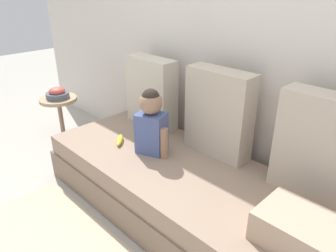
{
  "coord_description": "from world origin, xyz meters",
  "views": [
    {
      "loc": [
        1.16,
        -1.3,
        1.48
      ],
      "look_at": [
        -0.16,
        0.0,
        0.62
      ],
      "focal_mm": 34.09,
      "sensor_mm": 36.0,
      "label": 1
    }
  ],
  "objects": [
    {
      "name": "ground_plane",
      "position": [
        0.0,
        0.0,
        0.0
      ],
      "size": [
        12.0,
        12.0,
        0.0
      ],
      "primitive_type": "plane",
      "color": "#B2ADA3"
    },
    {
      "name": "back_wall",
      "position": [
        0.0,
        0.54,
        1.27
      ],
      "size": [
        5.37,
        0.1,
        2.54
      ],
      "primitive_type": "cube",
      "color": "silver",
      "rests_on": "ground"
    },
    {
      "name": "couch",
      "position": [
        0.0,
        0.0,
        0.18
      ],
      "size": [
        2.17,
        0.83,
        0.37
      ],
      "color": "#826C5B",
      "rests_on": "ground"
    },
    {
      "name": "throw_pillow_left",
      "position": [
        -0.67,
        0.31,
        0.64
      ],
      "size": [
        0.45,
        0.16,
        0.56
      ],
      "primitive_type": "cube",
      "color": "beige",
      "rests_on": "couch"
    },
    {
      "name": "throw_pillow_center",
      "position": [
        0.0,
        0.31,
        0.66
      ],
      "size": [
        0.46,
        0.16,
        0.59
      ],
      "primitive_type": "cube",
      "color": "#C1B29E",
      "rests_on": "couch"
    },
    {
      "name": "throw_pillow_right",
      "position": [
        0.67,
        0.31,
        0.66
      ],
      "size": [
        0.47,
        0.16,
        0.59
      ],
      "primitive_type": "cube",
      "color": "#C1B29E",
      "rests_on": "couch"
    },
    {
      "name": "toddler",
      "position": [
        -0.32,
        0.0,
        0.59
      ],
      "size": [
        0.3,
        0.21,
        0.46
      ],
      "color": "#4C5B93",
      "rests_on": "couch"
    },
    {
      "name": "banana",
      "position": [
        -0.59,
        -0.08,
        0.39
      ],
      "size": [
        0.15,
        0.15,
        0.04
      ],
      "primitive_type": "ellipsoid",
      "rotation": [
        0.0,
        0.0,
        -0.78
      ],
      "color": "yellow",
      "rests_on": "couch"
    },
    {
      "name": "folded_blanket",
      "position": [
        0.8,
        -0.1,
        0.44
      ],
      "size": [
        0.4,
        0.28,
        0.16
      ],
      "primitive_type": "cube",
      "color": "tan",
      "rests_on": "couch"
    },
    {
      "name": "side_table",
      "position": [
        -1.53,
        -0.08,
        0.36
      ],
      "size": [
        0.34,
        0.34,
        0.47
      ],
      "color": "tan",
      "rests_on": "ground"
    },
    {
      "name": "fruit_bowl",
      "position": [
        -1.53,
        -0.08,
        0.52
      ],
      "size": [
        0.21,
        0.21,
        0.1
      ],
      "color": "#4C5666",
      "rests_on": "side_table"
    }
  ]
}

